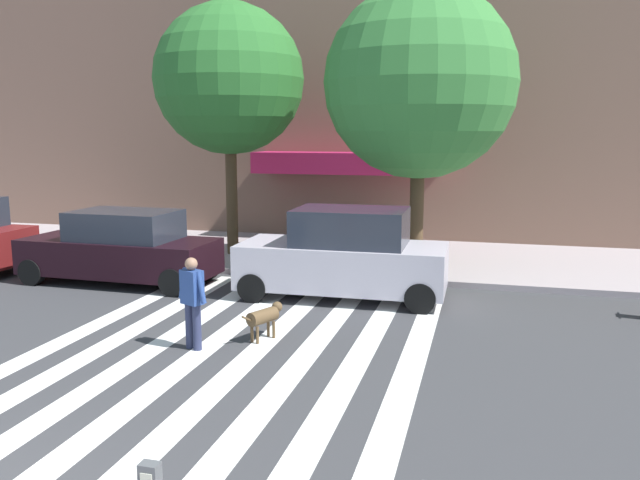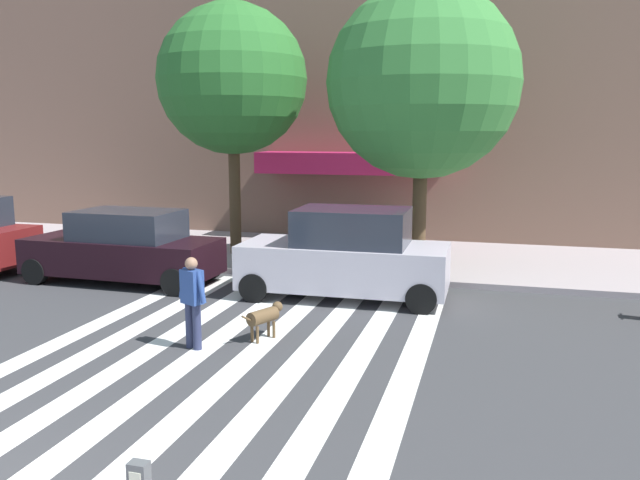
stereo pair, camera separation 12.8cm
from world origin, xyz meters
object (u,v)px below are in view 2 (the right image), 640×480
pedestrian_dog_walker (192,297)px  parked_car_behind_first (124,248)px  street_tree_middle (423,83)px  dog_on_leash (265,316)px  parked_car_third_in_line (346,256)px  street_tree_nearest (232,80)px

pedestrian_dog_walker → parked_car_behind_first: bearing=133.8°
parked_car_behind_first → street_tree_middle: (7.03, 3.17, 4.15)m
street_tree_middle → pedestrian_dog_walker: bearing=-112.8°
dog_on_leash → parked_car_third_in_line: bearing=77.3°
pedestrian_dog_walker → dog_on_leash: (1.04, 0.81, -0.48)m
parked_car_behind_first → street_tree_nearest: street_tree_nearest is taller
pedestrian_dog_walker → street_tree_nearest: bearing=107.6°
street_tree_middle → parked_car_behind_first: bearing=-155.7°
parked_car_behind_first → dog_on_leash: 6.03m
parked_car_third_in_line → street_tree_nearest: size_ratio=0.65×
dog_on_leash → pedestrian_dog_walker: bearing=-142.3°
street_tree_nearest → dog_on_leash: 9.20m
parked_car_third_in_line → dog_on_leash: parked_car_third_in_line is taller
dog_on_leash → parked_car_behind_first: bearing=146.4°
dog_on_leash → street_tree_middle: bearing=72.7°
street_tree_nearest → parked_car_third_in_line: bearing=-40.7°
parked_car_behind_first → pedestrian_dog_walker: 5.73m
parked_car_behind_first → dog_on_leash: size_ratio=5.13×
parked_car_third_in_line → street_tree_middle: (1.28, 3.17, 4.05)m
pedestrian_dog_walker → parked_car_third_in_line: bearing=66.5°
parked_car_behind_first → street_tree_middle: size_ratio=0.67×
parked_car_third_in_line → pedestrian_dog_walker: (-1.79, -4.13, -0.06)m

